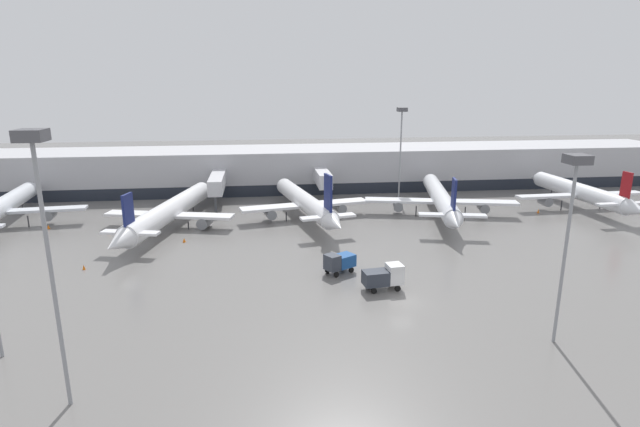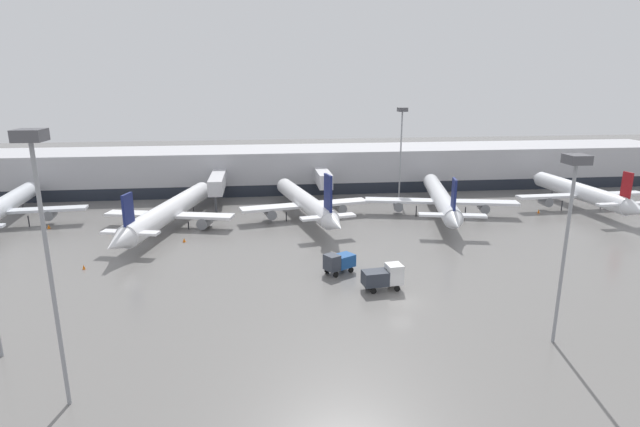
# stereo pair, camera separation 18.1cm
# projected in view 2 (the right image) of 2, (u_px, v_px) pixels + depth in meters

# --- Properties ---
(ground_plane) EXTENTS (320.00, 320.00, 0.00)m
(ground_plane) POSITION_uv_depth(u_px,v_px,m) (402.00, 302.00, 54.85)
(ground_plane) COLOR slate
(terminal_building) EXTENTS (160.00, 29.63, 9.00)m
(terminal_building) POSITION_uv_depth(u_px,v_px,m) (326.00, 168.00, 113.04)
(terminal_building) COLOR #B2B2B7
(terminal_building) RESTS_ON ground_plane
(parked_jet_0) EXTENTS (26.80, 36.77, 8.74)m
(parked_jet_0) POSITION_uv_depth(u_px,v_px,m) (0.00, 209.00, 82.13)
(parked_jet_0) COLOR silver
(parked_jet_0) RESTS_ON ground_plane
(parked_jet_1) EXTENTS (27.04, 37.49, 9.20)m
(parked_jet_1) POSITION_uv_depth(u_px,v_px,m) (441.00, 199.00, 89.47)
(parked_jet_1) COLOR silver
(parked_jet_1) RESTS_ON ground_plane
(parked_jet_2) EXTENTS (25.37, 33.01, 9.00)m
(parked_jet_2) POSITION_uv_depth(u_px,v_px,m) (581.00, 192.00, 93.87)
(parked_jet_2) COLOR silver
(parked_jet_2) RESTS_ON ground_plane
(parked_jet_3) EXTENTS (23.00, 35.12, 9.95)m
(parked_jet_3) POSITION_uv_depth(u_px,v_px,m) (305.00, 202.00, 87.35)
(parked_jet_3) COLOR white
(parked_jet_3) RESTS_ON ground_plane
(parked_jet_4) EXTENTS (21.57, 38.82, 8.63)m
(parked_jet_4) POSITION_uv_depth(u_px,v_px,m) (169.00, 211.00, 82.30)
(parked_jet_4) COLOR white
(parked_jet_4) RESTS_ON ground_plane
(service_truck_0) EXTENTS (4.35, 3.64, 2.65)m
(service_truck_0) POSITION_uv_depth(u_px,v_px,m) (339.00, 262.00, 62.76)
(service_truck_0) COLOR #19478C
(service_truck_0) RESTS_ON ground_plane
(service_truck_1) EXTENTS (4.81, 2.52, 2.99)m
(service_truck_1) POSITION_uv_depth(u_px,v_px,m) (384.00, 276.00, 57.75)
(service_truck_1) COLOR #2D333D
(service_truck_1) RESTS_ON ground_plane
(traffic_cone_0) EXTENTS (0.42, 0.42, 0.74)m
(traffic_cone_0) POSITION_uv_depth(u_px,v_px,m) (539.00, 211.00, 91.67)
(traffic_cone_0) COLOR orange
(traffic_cone_0) RESTS_ON ground_plane
(traffic_cone_1) EXTENTS (0.49, 0.49, 0.61)m
(traffic_cone_1) POSITION_uv_depth(u_px,v_px,m) (184.00, 240.00, 75.17)
(traffic_cone_1) COLOR orange
(traffic_cone_1) RESTS_ON ground_plane
(traffic_cone_2) EXTENTS (0.38, 0.38, 0.61)m
(traffic_cone_2) POSITION_uv_depth(u_px,v_px,m) (84.00, 267.00, 64.27)
(traffic_cone_2) COLOR orange
(traffic_cone_2) RESTS_ON ground_plane
(traffic_cone_3) EXTENTS (0.46, 0.46, 0.61)m
(traffic_cone_3) POSITION_uv_depth(u_px,v_px,m) (109.00, 232.00, 79.29)
(traffic_cone_3) COLOR orange
(traffic_cone_3) RESTS_ON ground_plane
(traffic_cone_4) EXTENTS (0.52, 0.52, 0.65)m
(traffic_cone_4) POSITION_uv_depth(u_px,v_px,m) (49.00, 227.00, 82.10)
(traffic_cone_4) COLOR orange
(traffic_cone_4) RESTS_ON ground_plane
(apron_light_mast_0) EXTENTS (1.80, 1.80, 18.48)m
(apron_light_mast_0) POSITION_uv_depth(u_px,v_px,m) (402.00, 128.00, 98.90)
(apron_light_mast_0) COLOR gray
(apron_light_mast_0) RESTS_ON ground_plane
(apron_light_mast_2) EXTENTS (1.80, 1.80, 20.51)m
(apron_light_mast_2) POSITION_uv_depth(u_px,v_px,m) (39.00, 198.00, 33.47)
(apron_light_mast_2) COLOR gray
(apron_light_mast_2) RESTS_ON ground_plane
(apron_light_mast_4) EXTENTS (1.80, 1.80, 17.52)m
(apron_light_mast_4) POSITION_uv_depth(u_px,v_px,m) (572.00, 196.00, 42.90)
(apron_light_mast_4) COLOR gray
(apron_light_mast_4) RESTS_ON ground_plane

